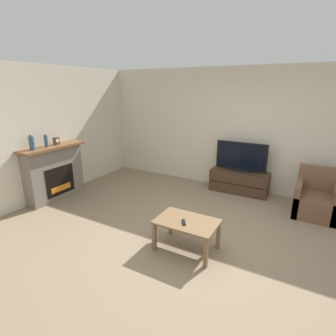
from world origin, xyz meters
name	(u,v)px	position (x,y,z in m)	size (l,w,h in m)	color
ground_plane	(206,239)	(0.00, 0.00, 0.00)	(24.00, 24.00, 0.00)	#89755B
wall_back	(250,131)	(0.00, 2.45, 1.35)	(12.00, 0.06, 2.70)	beige
wall_left	(45,134)	(-3.56, 0.00, 1.35)	(0.06, 12.00, 2.70)	beige
fireplace	(54,172)	(-3.37, -0.05, 0.58)	(0.43, 1.34, 1.13)	slate
mantel_vase_left	(32,143)	(-3.36, -0.45, 1.27)	(0.10, 0.10, 0.29)	#385670
mantel_vase_centre_left	(46,141)	(-3.36, -0.15, 1.25)	(0.07, 0.07, 0.25)	#385670
mantel_clock	(56,141)	(-3.36, 0.08, 1.21)	(0.08, 0.11, 0.15)	brown
tv_stand	(239,182)	(-0.07, 2.16, 0.24)	(1.25, 0.44, 0.49)	#422D1E
tv	(241,158)	(-0.07, 2.15, 0.79)	(1.09, 0.18, 0.65)	black
armchair	(315,200)	(1.43, 1.76, 0.28)	(0.70, 0.76, 0.86)	brown
coffee_table	(187,225)	(-0.16, -0.39, 0.39)	(0.87, 0.57, 0.46)	brown
remote	(184,222)	(-0.17, -0.47, 0.47)	(0.11, 0.15, 0.02)	black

